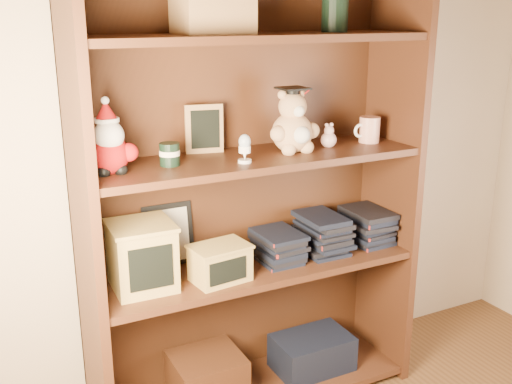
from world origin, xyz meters
TOP-DOWN VIEW (x-y plane):
  - bookcase at (0.09, 1.36)m, footprint 1.20×0.35m
  - shelf_lower at (0.10, 1.30)m, footprint 1.14×0.33m
  - shelf_upper at (0.10, 1.30)m, footprint 1.14×0.33m
  - santa_plush at (-0.40, 1.30)m, footprint 0.17×0.12m
  - teachers_tin at (-0.21, 1.30)m, footprint 0.07×0.07m
  - chalkboard_plaque at (-0.04, 1.42)m, footprint 0.13×0.08m
  - egg_cup at (0.02, 1.23)m, footprint 0.04×0.04m
  - grad_teddy_bear at (0.24, 1.30)m, footprint 0.19×0.16m
  - pink_figurine at (0.39, 1.30)m, footprint 0.06×0.06m
  - teacher_mug at (0.57, 1.30)m, footprint 0.11×0.08m
  - certificate_frame at (-0.18, 1.44)m, footprint 0.18×0.05m
  - treats_box at (-0.32, 1.30)m, footprint 0.21×0.21m
  - pencils_box at (-0.07, 1.24)m, footprint 0.21×0.16m
  - book_stack_left at (0.19, 1.30)m, footprint 0.14×0.20m
  - book_stack_mid at (0.38, 1.30)m, footprint 0.14×0.20m
  - book_stack_right at (0.58, 1.30)m, footprint 0.14×0.20m

SIDE VIEW (x-z plane):
  - shelf_lower at x=0.10m, z-range 0.53..0.55m
  - book_stack_left at x=0.19m, z-range 0.55..0.66m
  - book_stack_right at x=0.58m, z-range 0.55..0.68m
  - pencils_box at x=-0.07m, z-range 0.55..0.68m
  - book_stack_mid at x=0.38m, z-range 0.55..0.69m
  - certificate_frame at x=-0.18m, z-range 0.55..0.77m
  - treats_box at x=-0.32m, z-range 0.55..0.77m
  - bookcase at x=0.09m, z-range -0.02..1.58m
  - shelf_upper at x=0.10m, z-range 0.93..0.95m
  - pink_figurine at x=0.39m, z-range 0.94..1.03m
  - teachers_tin at x=-0.21m, z-range 0.95..1.02m
  - teacher_mug at x=0.57m, z-range 0.95..1.05m
  - egg_cup at x=0.02m, z-range 0.95..1.05m
  - chalkboard_plaque at x=-0.04m, z-range 0.95..1.11m
  - santa_plush at x=-0.40m, z-range 0.92..1.16m
  - grad_teddy_bear at x=0.24m, z-range 0.92..1.15m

